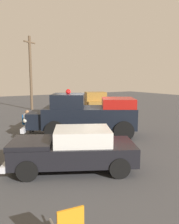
{
  "coord_description": "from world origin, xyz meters",
  "views": [
    {
      "loc": [
        11.06,
        -6.35,
        3.2
      ],
      "look_at": [
        0.53,
        0.07,
        1.34
      ],
      "focal_mm": 36.65,
      "sensor_mm": 36.0,
      "label": 1
    }
  ],
  "objects": [
    {
      "name": "spectator_seated",
      "position": [
        -2.26,
        -2.5,
        0.7
      ],
      "size": [
        0.64,
        0.55,
        1.29
      ],
      "color": "#383842",
      "rests_on": "ground"
    },
    {
      "name": "utility_pole",
      "position": [
        -11.59,
        0.62,
        3.75
      ],
      "size": [
        1.1,
        1.45,
        7.2
      ],
      "color": "brown",
      "rests_on": "ground"
    },
    {
      "name": "classic_hot_rod",
      "position": [
        4.2,
        -2.85,
        0.75
      ],
      "size": [
        3.63,
        4.72,
        1.46
      ],
      "color": "black",
      "rests_on": "ground"
    },
    {
      "name": "parked_pickup",
      "position": [
        -7.22,
        5.26,
        0.99
      ],
      "size": [
        5.12,
        3.46,
        1.9
      ],
      "color": "black",
      "rests_on": "ground"
    },
    {
      "name": "ground_plane",
      "position": [
        0.0,
        0.0,
        0.0
      ],
      "size": [
        60.0,
        60.0,
        0.0
      ],
      "primitive_type": "plane",
      "color": "#424244"
    },
    {
      "name": "lawn_chair_near_truck",
      "position": [
        -2.38,
        -2.56,
        0.59
      ],
      "size": [
        0.65,
        0.65,
        1.02
      ],
      "color": "#B7BABF",
      "rests_on": "ground"
    },
    {
      "name": "vintage_fire_truck",
      "position": [
        0.41,
        -0.13,
        1.2
      ],
      "size": [
        5.0,
        6.19,
        2.59
      ],
      "color": "black",
      "rests_on": "ground"
    }
  ]
}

